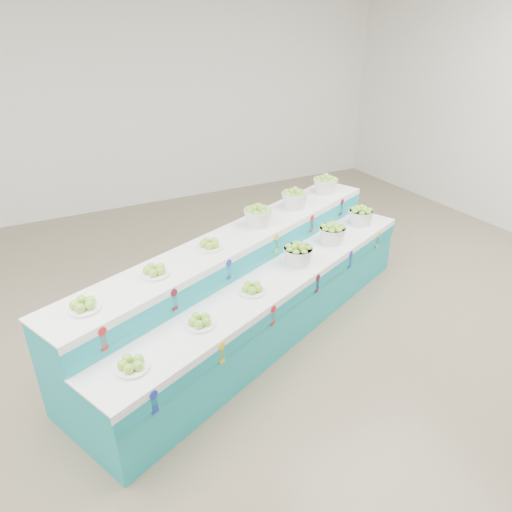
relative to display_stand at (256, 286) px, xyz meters
name	(u,v)px	position (x,y,z in m)	size (l,w,h in m)	color
ground	(269,364)	(-0.20, -0.64, -0.51)	(10.00, 10.00, 0.00)	#766951
back_wall	(122,90)	(-0.20, 4.36, 1.49)	(10.00, 10.00, 0.00)	silver
display_stand	(256,286)	(0.00, 0.00, 0.00)	(4.40, 1.13, 1.02)	teal
plate_lower_left	(131,364)	(-1.55, -0.95, 0.26)	(0.26, 0.26, 0.10)	white
plate_lower_mid	(200,321)	(-0.89, -0.68, 0.26)	(0.26, 0.26, 0.10)	white
plate_lower_right	(252,288)	(-0.25, -0.40, 0.26)	(0.26, 0.26, 0.10)	white
basket_lower_left	(298,254)	(0.45, -0.11, 0.33)	(0.31, 0.31, 0.23)	silver
basket_lower_mid	(332,233)	(1.09, 0.17, 0.33)	(0.31, 0.31, 0.23)	silver
basket_lower_right	(361,215)	(1.73, 0.44, 0.33)	(0.31, 0.31, 0.23)	silver
plate_upper_left	(83,304)	(-1.76, -0.45, 0.56)	(0.26, 0.26, 0.10)	white
plate_upper_mid	(155,270)	(-1.11, -0.17, 0.56)	(0.26, 0.26, 0.10)	white
plate_upper_right	(210,244)	(-0.46, 0.10, 0.56)	(0.26, 0.26, 0.10)	white
basket_upper_left	(258,215)	(0.23, 0.39, 0.63)	(0.31, 0.31, 0.23)	silver
basket_upper_mid	(295,198)	(0.87, 0.67, 0.63)	(0.31, 0.31, 0.23)	silver
basket_upper_right	(325,184)	(1.52, 0.94, 0.63)	(0.31, 0.31, 0.23)	silver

